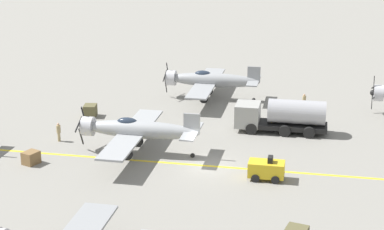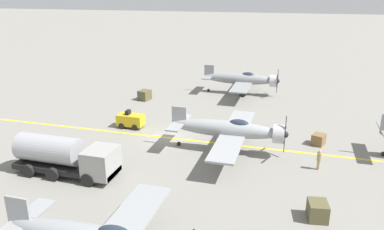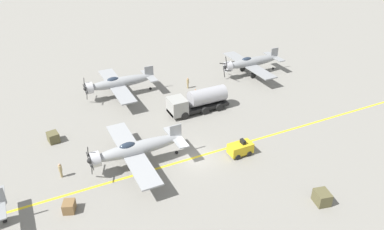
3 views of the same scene
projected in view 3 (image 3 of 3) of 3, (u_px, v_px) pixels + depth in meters
The scene contains 13 objects.
ground_plane at pixel (193, 158), 39.76m from camera, with size 400.00×400.00×0.00m, color gray.
taxiway_stripe at pixel (193, 158), 39.76m from camera, with size 0.30×160.00×0.01m, color yellow.
airplane_near_right at pixel (250, 62), 58.17m from camera, with size 12.00×9.98×3.74m.
airplane_mid_center at pixel (135, 149), 37.69m from camera, with size 12.00×9.98×3.66m.
airplane_mid_right at pixel (119, 83), 51.59m from camera, with size 12.00×9.98×3.65m.
fuel_tanker at pixel (198, 101), 48.00m from camera, with size 2.68×8.00×2.98m.
tow_tractor at pixel (240, 148), 39.95m from camera, with size 1.57×2.60×1.79m.
ground_crew_walking at pixel (60, 170), 36.59m from camera, with size 0.35×0.35×1.62m.
ground_crew_inspecting at pixel (188, 83), 54.33m from camera, with size 0.36×0.36×1.65m.
supply_crate_by_tanker at pixel (69, 207), 32.72m from camera, with size 1.18×0.99×0.99m, color brown.
supply_crate_mid_lane at pixel (322, 198), 33.55m from camera, with size 1.47×1.23×1.23m, color brown.
supply_crate_outboard at pixel (53, 137), 42.26m from camera, with size 1.36×1.13×1.13m, color brown.
traffic_cone at pixel (195, 90), 53.45m from camera, with size 0.36×0.36×0.55m, color orange.
Camera 3 is at (-28.94, 14.33, 23.64)m, focal length 35.00 mm.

